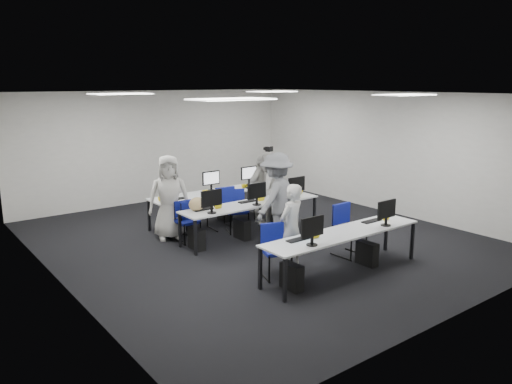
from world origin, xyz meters
TOP-DOWN VIEW (x-y plane):
  - room at (0.00, 0.00)m, footprint 9.00×9.02m
  - ceiling_panels at (0.00, 0.00)m, footprint 5.20×4.60m
  - desk_front at (0.00, -2.40)m, footprint 3.20×0.70m
  - desk_mid at (0.00, 0.20)m, footprint 3.20×0.70m
  - desk_back at (0.00, 1.60)m, footprint 3.20×0.70m
  - equipment_front at (-0.19, -2.42)m, footprint 2.51×0.41m
  - equipment_mid at (-0.19, 0.18)m, footprint 2.91×0.41m
  - equipment_back at (0.19, 1.62)m, footprint 2.91×0.41m
  - chair_0 at (-1.02, -1.84)m, footprint 0.57×0.59m
  - chair_1 at (0.76, -1.85)m, footprint 0.49×0.54m
  - chair_2 at (-1.25, 0.74)m, footprint 0.42×0.45m
  - chair_3 at (-0.03, 0.69)m, footprint 0.60×0.62m
  - chair_4 at (1.18, 0.82)m, footprint 0.58×0.60m
  - chair_5 at (-1.24, 0.98)m, footprint 0.51×0.54m
  - chair_6 at (-0.18, 1.11)m, footprint 0.53×0.57m
  - chair_7 at (1.17, 1.08)m, footprint 0.59×0.62m
  - handbag at (-1.24, 0.34)m, footprint 0.35×0.24m
  - student_0 at (-0.60, -1.75)m, footprint 0.63×0.49m
  - student_1 at (0.86, 0.76)m, footprint 0.82×0.64m
  - student_2 at (-1.43, 1.14)m, footprint 1.02×0.86m
  - student_3 at (0.89, 1.01)m, footprint 0.99×0.61m
  - photographer at (0.18, -0.40)m, footprint 1.36×1.05m
  - dslr_camera at (0.12, -0.23)m, footprint 0.19×0.22m

SIDE VIEW (x-z plane):
  - chair_2 at x=-1.25m, z-range -0.15..0.68m
  - chair_5 at x=-1.24m, z-range -0.15..0.68m
  - chair_0 at x=-1.02m, z-range -0.16..0.73m
  - chair_4 at x=1.18m, z-range -0.17..0.73m
  - chair_3 at x=-0.03m, z-range -0.17..0.75m
  - chair_7 at x=1.17m, z-range -0.17..0.77m
  - chair_1 at x=0.76m, z-range -0.18..0.80m
  - chair_6 at x=-0.18m, z-range -0.18..0.80m
  - equipment_mid at x=-0.19m, z-range -0.24..0.95m
  - equipment_back at x=0.19m, z-range -0.24..0.95m
  - equipment_front at x=-0.19m, z-range -0.24..0.95m
  - desk_front at x=0.00m, z-range 0.32..1.05m
  - desk_mid at x=0.00m, z-range 0.32..1.05m
  - desk_back at x=0.00m, z-range 0.32..1.05m
  - student_0 at x=-0.60m, z-range 0.00..1.53m
  - student_3 at x=0.89m, z-range 0.00..1.57m
  - student_1 at x=0.86m, z-range 0.00..1.67m
  - handbag at x=-1.24m, z-range 0.73..1.01m
  - student_2 at x=-1.43m, z-range 0.00..1.77m
  - photographer at x=0.18m, z-range 0.00..1.85m
  - room at x=0.00m, z-range 0.00..3.00m
  - dslr_camera at x=0.12m, z-range 1.86..1.96m
  - ceiling_panels at x=0.00m, z-range 2.98..2.99m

